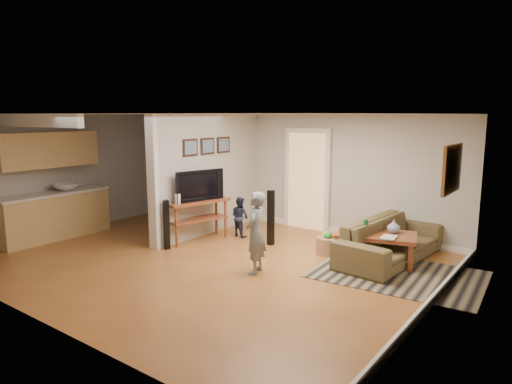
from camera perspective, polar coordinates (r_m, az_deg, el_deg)
ground at (r=8.09m, az=-6.23°, el=-8.32°), size 7.50×7.50×0.00m
room_shell at (r=8.81m, az=-9.64°, el=2.79°), size 7.54×6.02×2.52m
area_rug at (r=7.63m, az=17.28°, el=-9.79°), size 2.62×1.99×0.01m
sofa at (r=8.32m, az=16.37°, el=-8.15°), size 1.16×2.48×0.70m
coffee_table at (r=8.02m, az=14.89°, el=-5.79°), size 1.46×1.10×0.77m
tv_console at (r=9.07m, az=-7.38°, el=-1.48°), size 0.80×1.39×1.13m
speaker_left at (r=8.66m, az=-11.13°, el=-4.03°), size 0.12×0.12×0.94m
speaker_right at (r=8.76m, az=1.86°, el=-3.23°), size 0.13×0.13×1.07m
toy_basket at (r=8.39m, az=9.14°, el=-6.48°), size 0.48×0.48×0.42m
child at (r=7.39m, az=-0.06°, el=-10.04°), size 0.45×0.55×1.31m
toddler at (r=9.50m, az=-2.01°, el=-5.53°), size 0.45×0.37×0.82m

